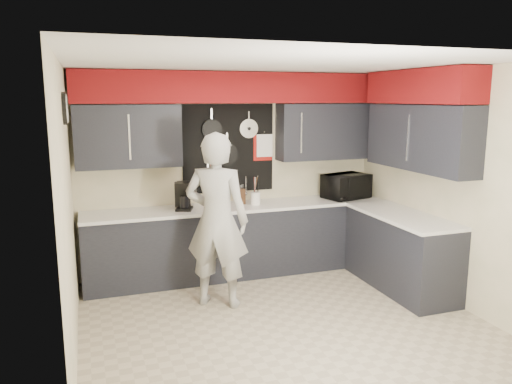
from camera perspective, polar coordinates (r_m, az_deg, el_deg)
name	(u,v)px	position (r m, az deg, el deg)	size (l,w,h in m)	color
ground	(280,319)	(5.40, 2.73, -14.24)	(4.00, 4.00, 0.00)	tan
back_wall_assembly	(236,119)	(6.41, -2.36, 8.33)	(4.00, 0.36, 2.60)	beige
right_wall_assembly	(423,127)	(6.06, 18.59, 7.01)	(0.36, 3.50, 2.60)	beige
left_wall_assembly	(68,207)	(4.66, -20.66, -1.65)	(0.05, 3.50, 2.60)	beige
base_cabinets	(283,243)	(6.39, 3.13, -5.84)	(3.95, 2.20, 0.92)	black
microwave	(346,186)	(6.92, 10.26, 0.64)	(0.60, 0.41, 0.33)	black
knife_block	(241,196)	(6.45, -1.76, -0.51)	(0.09, 0.09, 0.20)	#321C10
utensil_crock	(255,198)	(6.42, -0.07, -0.73)	(0.13, 0.13, 0.16)	white
coffee_maker	(184,195)	(6.18, -8.28, -0.37)	(0.25, 0.29, 0.35)	black
person	(217,221)	(5.44, -4.50, -3.27)	(0.70, 0.46, 1.93)	#ACADAA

